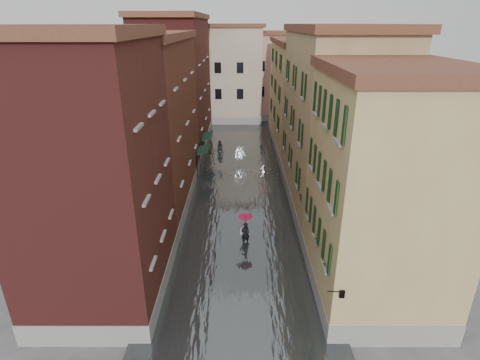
{
  "coord_description": "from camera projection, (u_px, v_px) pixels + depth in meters",
  "views": [
    {
      "loc": [
        0.07,
        -18.72,
        13.55
      ],
      "look_at": [
        0.03,
        6.37,
        3.0
      ],
      "focal_mm": 28.0,
      "sensor_mm": 36.0,
      "label": 1
    }
  ],
  "objects": [
    {
      "name": "ground",
      "position": [
        239.0,
        267.0,
        22.51
      ],
      "size": [
        120.0,
        120.0,
        0.0
      ],
      "primitive_type": "plane",
      "color": "#525254",
      "rests_on": "ground"
    },
    {
      "name": "window_planters",
      "position": [
        310.0,
        211.0,
        21.62
      ],
      "size": [
        0.59,
        10.44,
        0.84
      ],
      "color": "#955630",
      "rests_on": "ground"
    },
    {
      "name": "awning_near",
      "position": [
        203.0,
        150.0,
        35.24
      ],
      "size": [
        1.09,
        2.77,
        2.8
      ],
      "color": "black",
      "rests_on": "ground"
    },
    {
      "name": "building_right_near",
      "position": [
        381.0,
        194.0,
        18.42
      ],
      "size": [
        6.0,
        8.0,
        11.5
      ],
      "primitive_type": "cube",
      "color": "tan",
      "rests_on": "ground"
    },
    {
      "name": "floodwater",
      "position": [
        240.0,
        181.0,
        34.45
      ],
      "size": [
        10.0,
        60.0,
        0.2
      ],
      "primitive_type": "cube",
      "color": "#3D4344",
      "rests_on": "ground"
    },
    {
      "name": "building_left_near",
      "position": [
        95.0,
        180.0,
        18.15
      ],
      "size": [
        6.0,
        8.0,
        13.0
      ],
      "primitive_type": "cube",
      "color": "maroon",
      "rests_on": "ground"
    },
    {
      "name": "building_end_cream",
      "position": [
        220.0,
        75.0,
        55.02
      ],
      "size": [
        12.0,
        9.0,
        13.0
      ],
      "primitive_type": "cube",
      "color": "beige",
      "rests_on": "ground"
    },
    {
      "name": "building_left_far",
      "position": [
        178.0,
        86.0,
        41.93
      ],
      "size": [
        6.0,
        16.0,
        14.0
      ],
      "primitive_type": "cube",
      "color": "maroon",
      "rests_on": "ground"
    },
    {
      "name": "pedestrian_far",
      "position": [
        220.0,
        147.0,
        41.71
      ],
      "size": [
        0.89,
        0.8,
        1.52
      ],
      "primitive_type": "imported",
      "rotation": [
        0.0,
        0.0,
        -0.36
      ],
      "color": "black",
      "rests_on": "ground"
    },
    {
      "name": "building_right_far",
      "position": [
        302.0,
        98.0,
        42.39
      ],
      "size": [
        6.0,
        16.0,
        11.5
      ],
      "primitive_type": "cube",
      "color": "tan",
      "rests_on": "ground"
    },
    {
      "name": "building_left_mid",
      "position": [
        148.0,
        127.0,
        28.39
      ],
      "size": [
        6.0,
        14.0,
        12.5
      ],
      "primitive_type": "cube",
      "color": "brown",
      "rests_on": "ground"
    },
    {
      "name": "pedestrian_main",
      "position": [
        245.0,
        227.0,
        24.34
      ],
      "size": [
        0.96,
        0.96,
        2.06
      ],
      "color": "black",
      "rests_on": "ground"
    },
    {
      "name": "awning_far",
      "position": [
        207.0,
        137.0,
        39.51
      ],
      "size": [
        1.09,
        3.19,
        2.8
      ],
      "color": "black",
      "rests_on": "ground"
    },
    {
      "name": "wall_lantern",
      "position": [
        341.0,
        293.0,
        15.8
      ],
      "size": [
        0.71,
        0.22,
        0.35
      ],
      "color": "black",
      "rests_on": "ground"
    },
    {
      "name": "building_end_pink",
      "position": [
        279.0,
        77.0,
        57.05
      ],
      "size": [
        10.0,
        9.0,
        12.0
      ],
      "primitive_type": "cube",
      "color": "tan",
      "rests_on": "ground"
    },
    {
      "name": "building_right_mid",
      "position": [
        332.0,
        124.0,
        28.27
      ],
      "size": [
        6.0,
        14.0,
        13.0
      ],
      "primitive_type": "cube",
      "color": "tan",
      "rests_on": "ground"
    }
  ]
}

